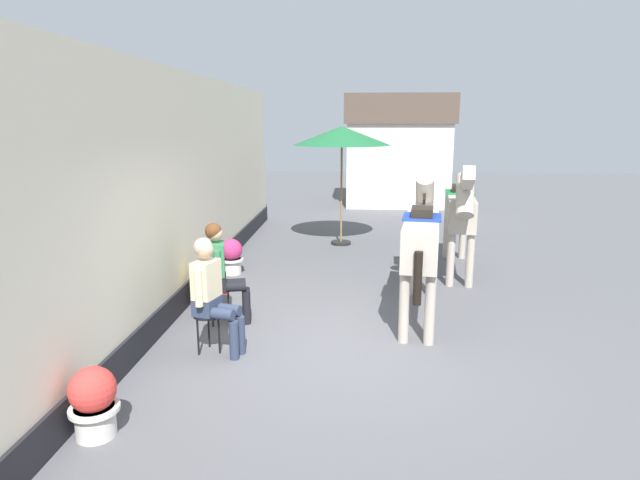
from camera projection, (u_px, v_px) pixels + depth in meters
name	position (u px, v px, depth m)	size (l,w,h in m)	color
ground_plane	(349.00, 276.00, 9.56)	(40.00, 40.00, 0.00)	#56565B
pub_facade_wall	(176.00, 201.00, 7.93)	(0.34, 14.00, 3.40)	beige
distant_cottage	(397.00, 149.00, 17.46)	(3.40, 2.60, 3.50)	silver
seated_visitor_near	(211.00, 290.00, 6.25)	(0.61, 0.48, 1.39)	black
seated_visitor_far	(221.00, 268.00, 7.19)	(0.61, 0.48, 1.39)	red
saddled_horse_near	(422.00, 234.00, 7.49)	(0.75, 2.98, 2.06)	#B2A899
saddled_horse_far	(460.00, 209.00, 9.54)	(0.71, 2.99, 2.06)	#B2A899
flower_planter_nearest	(94.00, 401.00, 4.65)	(0.43, 0.43, 0.64)	beige
flower_planter_inner_far	(206.00, 284.00, 7.98)	(0.43, 0.43, 0.64)	brown
flower_planter_farthest	(231.00, 256.00, 9.65)	(0.43, 0.43, 0.64)	beige
cafe_parasol	(342.00, 136.00, 11.54)	(2.10, 2.10, 2.58)	black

